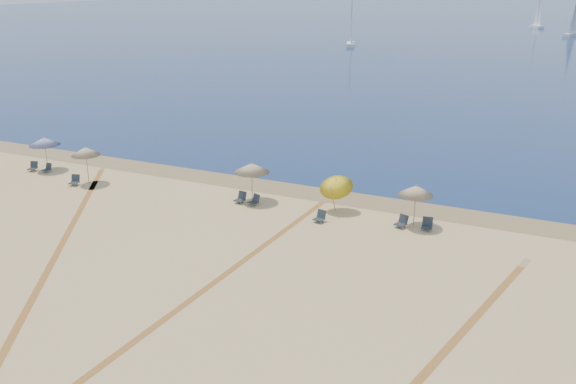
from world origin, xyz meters
The scene contains 19 objects.
ocean centered at (0.00, 225.00, 0.01)m, with size 500.00×500.00×0.00m, color #0C2151.
wet_sand centered at (0.00, 24.00, 0.00)m, with size 500.00×500.00×0.00m, color olive.
umbrella_0 centered at (-19.17, 20.60, 2.07)m, with size 2.12×2.12×2.41m.
umbrella_1 centered at (-14.41, 19.48, 2.19)m, with size 1.92×1.92×2.53m.
umbrella_2 centered at (-2.89, 21.03, 2.10)m, with size 2.16×2.16×2.44m.
umbrella_3 centered at (2.38, 21.44, 1.68)m, with size 1.95×1.98×2.40m.
umbrella_4 centered at (7.09, 21.25, 2.03)m, with size 1.94×1.94×2.38m.
chair_0 centered at (-19.89, 19.96, 0.29)m, with size 0.70×0.76×0.66m.
chair_1 centered at (-18.75, 20.17, 0.27)m, with size 0.53×0.61×0.61m.
chair_2 centered at (-14.95, 18.78, 0.30)m, with size 0.72×0.79×0.67m.
chair_3 centered at (-3.35, 20.42, 0.30)m, with size 0.63×0.72×0.67m.
chair_4 centered at (-2.40, 20.40, 0.28)m, with size 0.73×0.78×0.64m.
chair_5 centered at (2.18, 19.57, 0.29)m, with size 0.65×0.72×0.65m.
chair_6 centered at (6.55, 20.72, 0.29)m, with size 0.75×0.80×0.67m.
chair_7 centered at (7.90, 20.92, 0.30)m, with size 0.62×0.71×0.68m.
sailboat_0 centered at (13.25, 150.17, 2.85)m, with size 3.76×6.48×9.42m.
sailboat_1 centered at (4.19, 173.36, 2.76)m, with size 4.00×6.22×9.14m.
sailboat_3 centered at (-26.62, 108.34, 2.72)m, with size 3.36×6.22×9.00m.
tire_tracks centered at (0.67, 8.70, 0.00)m, with size 54.93×42.59×0.00m.
Camera 1 is at (13.72, -9.96, 12.96)m, focal length 37.90 mm.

